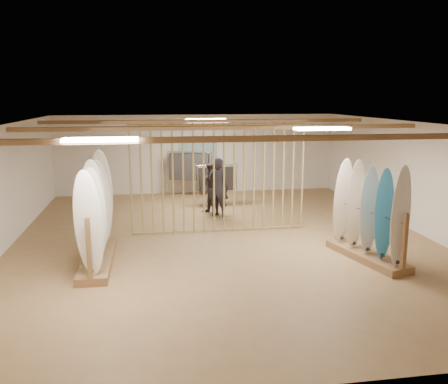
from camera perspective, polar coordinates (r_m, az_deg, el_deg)
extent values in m
plane|color=#99744A|center=(11.54, 0.00, -5.85)|extent=(12.00, 12.00, 0.00)
plane|color=#999591|center=(11.04, 0.00, 8.17)|extent=(12.00, 12.00, 0.00)
plane|color=silver|center=(17.10, -3.19, 4.58)|extent=(12.00, 0.00, 12.00)
plane|color=silver|center=(5.57, 9.97, -10.08)|extent=(12.00, 0.00, 12.00)
plane|color=silver|center=(11.54, -25.33, 0.20)|extent=(0.00, 12.00, 12.00)
plane|color=silver|center=(12.96, 22.39, 1.56)|extent=(0.00, 12.00, 12.00)
cube|color=olive|center=(11.05, 0.00, 7.75)|extent=(9.50, 6.12, 0.10)
cube|color=white|center=(11.05, 0.00, 7.86)|extent=(1.20, 0.35, 0.06)
cylinder|color=#A4904F|center=(11.87, -11.17, 1.37)|extent=(0.05, 0.05, 2.78)
cylinder|color=#A4904F|center=(11.86, -9.92, 1.41)|extent=(0.05, 0.05, 2.78)
cylinder|color=#A4904F|center=(11.86, -8.67, 1.45)|extent=(0.05, 0.05, 2.78)
cylinder|color=#A4904F|center=(11.86, -7.42, 1.49)|extent=(0.05, 0.05, 2.78)
cylinder|color=#A4904F|center=(11.87, -6.17, 1.52)|extent=(0.05, 0.05, 2.78)
cylinder|color=#A4904F|center=(11.89, -4.93, 1.56)|extent=(0.05, 0.05, 2.78)
cylinder|color=#A4904F|center=(11.91, -3.69, 1.60)|extent=(0.05, 0.05, 2.78)
cylinder|color=#A4904F|center=(11.94, -2.45, 1.63)|extent=(0.05, 0.05, 2.78)
cylinder|color=#A4904F|center=(11.97, -1.22, 1.67)|extent=(0.05, 0.05, 2.78)
cylinder|color=#A4904F|center=(12.01, 0.01, 1.70)|extent=(0.05, 0.05, 2.78)
cylinder|color=#A4904F|center=(12.05, 1.22, 1.73)|extent=(0.05, 0.05, 2.78)
cylinder|color=#A4904F|center=(12.10, 2.43, 1.76)|extent=(0.05, 0.05, 2.78)
cylinder|color=#A4904F|center=(12.15, 3.63, 1.79)|extent=(0.05, 0.05, 2.78)
cylinder|color=#A4904F|center=(12.21, 4.81, 1.82)|extent=(0.05, 0.05, 2.78)
cylinder|color=#A4904F|center=(12.27, 5.98, 1.85)|extent=(0.05, 0.05, 2.78)
cylinder|color=#A4904F|center=(12.34, 7.15, 1.88)|extent=(0.05, 0.05, 2.78)
cylinder|color=#A4904F|center=(12.42, 8.29, 1.90)|extent=(0.05, 0.05, 2.78)
cylinder|color=#A4904F|center=(12.50, 9.43, 1.93)|extent=(0.05, 0.05, 2.78)
cube|color=teal|center=(17.05, -3.19, 5.24)|extent=(1.40, 0.03, 0.90)
cube|color=olive|center=(10.38, -14.89, -7.77)|extent=(0.62, 2.70, 0.16)
cylinder|color=black|center=(10.10, -15.18, -2.36)|extent=(0.03, 2.65, 0.01)
ellipsoid|color=white|center=(8.98, -15.99, -3.58)|extent=(0.52, 0.07, 2.01)
ellipsoid|color=white|center=(9.42, -15.65, -2.87)|extent=(0.52, 0.07, 2.01)
ellipsoid|color=white|center=(9.86, -15.34, -2.22)|extent=(0.52, 0.07, 2.01)
ellipsoid|color=white|center=(10.31, -15.06, -1.62)|extent=(0.52, 0.07, 2.01)
ellipsoid|color=white|center=(10.76, -14.81, -1.08)|extent=(0.52, 0.07, 2.01)
ellipsoid|color=silver|center=(11.20, -14.57, -0.57)|extent=(0.52, 0.07, 2.01)
cube|color=olive|center=(10.67, 16.79, -7.37)|extent=(1.08, 2.26, 0.16)
cylinder|color=black|center=(10.41, 17.09, -2.35)|extent=(0.52, 2.07, 0.01)
ellipsoid|color=white|center=(9.75, 20.46, -3.01)|extent=(0.50, 0.18, 1.92)
ellipsoid|color=#2D8CD1|center=(10.07, 18.73, -2.45)|extent=(0.50, 0.18, 1.92)
ellipsoid|color=silver|center=(10.39, 17.11, -1.93)|extent=(0.50, 0.18, 1.92)
ellipsoid|color=silver|center=(10.73, 15.59, -1.43)|extent=(0.50, 0.18, 1.92)
ellipsoid|color=silver|center=(11.07, 14.17, -0.97)|extent=(0.50, 0.18, 1.92)
cylinder|color=silver|center=(16.45, -4.18, 4.81)|extent=(1.43, 0.48, 0.03)
cube|color=black|center=(16.52, -4.15, 3.07)|extent=(1.43, 0.77, 0.91)
cylinder|color=silver|center=(16.55, -4.14, 2.25)|extent=(0.03, 0.03, 1.60)
cylinder|color=silver|center=(14.95, -0.95, 3.27)|extent=(1.26, 0.18, 0.03)
cube|color=black|center=(15.01, -0.95, 1.65)|extent=(1.20, 0.45, 0.77)
cylinder|color=silver|center=(15.05, -0.94, 0.89)|extent=(0.03, 0.03, 1.36)
imported|color=#232128|center=(13.60, -0.71, 1.04)|extent=(0.86, 0.76, 1.95)
imported|color=#352D29|center=(13.92, -1.38, 0.80)|extent=(1.05, 1.04, 1.72)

